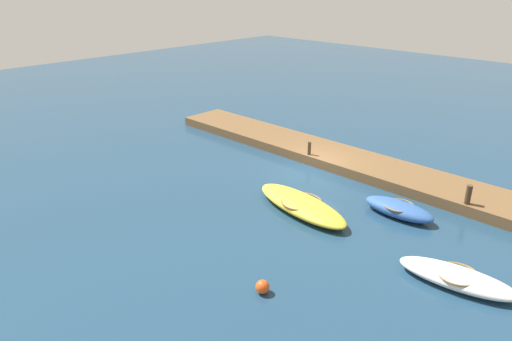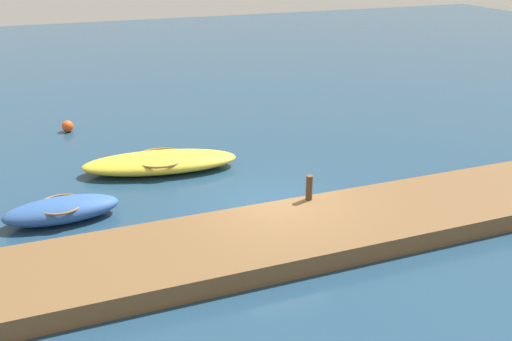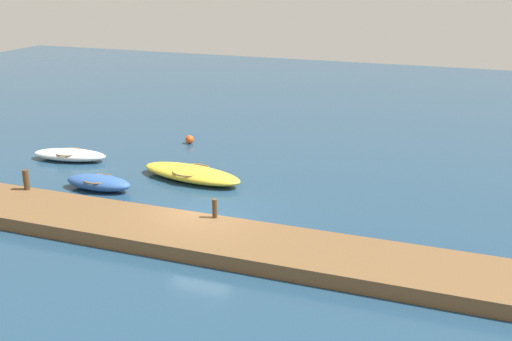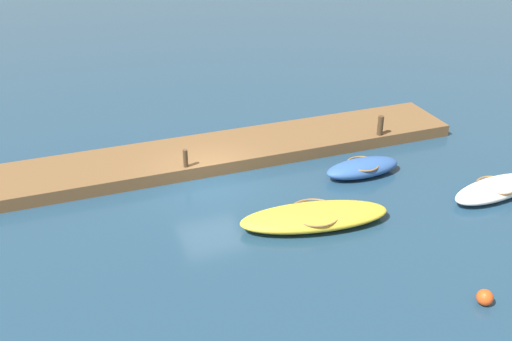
% 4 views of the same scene
% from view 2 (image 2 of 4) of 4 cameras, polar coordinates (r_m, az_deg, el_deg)
% --- Properties ---
extents(ground_plane, '(84.00, 84.00, 0.00)m').
position_cam_2_polar(ground_plane, '(16.18, 2.00, -4.02)').
color(ground_plane, navy).
extents(dock_platform, '(22.83, 3.05, 0.52)m').
position_cam_2_polar(dock_platform, '(14.45, 5.08, -6.50)').
color(dock_platform, brown).
rests_on(dock_platform, ground_plane).
extents(rowboat_blue, '(3.17, 1.33, 0.66)m').
position_cam_2_polar(rowboat_blue, '(16.32, -19.63, -3.89)').
color(rowboat_blue, '#2D569E').
rests_on(rowboat_blue, ground_plane).
extents(motorboat_yellow, '(5.44, 2.56, 0.63)m').
position_cam_2_polar(motorboat_yellow, '(18.93, -9.96, 0.88)').
color(motorboat_yellow, gold).
rests_on(motorboat_yellow, ground_plane).
extents(mooring_post_mid_west, '(0.19, 0.19, 0.74)m').
position_cam_2_polar(mooring_post_mid_west, '(15.47, 5.58, -1.80)').
color(mooring_post_mid_west, '#47331E').
rests_on(mooring_post_mid_west, dock_platform).
extents(marker_buoy, '(0.47, 0.47, 0.47)m').
position_cam_2_polar(marker_buoy, '(23.83, -19.08, 4.40)').
color(marker_buoy, '#E54C19').
rests_on(marker_buoy, ground_plane).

